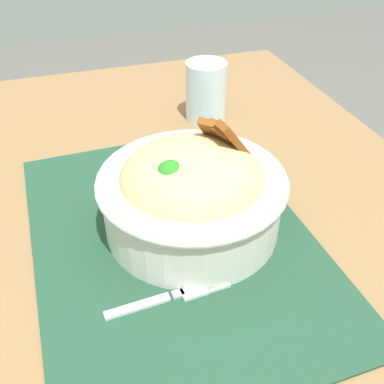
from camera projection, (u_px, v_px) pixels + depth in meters
The scene contains 5 objects.
table at pixel (160, 283), 0.56m from camera, with size 1.05×0.78×0.73m.
placemat at pixel (173, 238), 0.52m from camera, with size 0.43×0.31×0.00m, color #1E422D.
bowl at pixel (192, 191), 0.50m from camera, with size 0.22×0.22×0.13m.
fork at pixel (174, 295), 0.45m from camera, with size 0.02×0.13×0.00m.
drinking_glass at pixel (206, 95), 0.73m from camera, with size 0.07×0.07×0.09m.
Camera 1 is at (0.37, -0.08, 1.08)m, focal length 42.49 mm.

